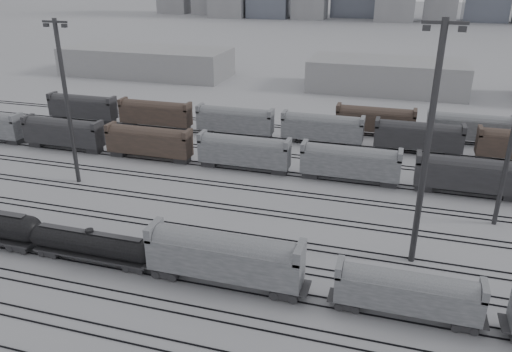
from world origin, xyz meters
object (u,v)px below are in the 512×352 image
(hopper_car_a, at_px, (224,255))
(hopper_car_b, at_px, (408,291))
(tank_car_b, at_px, (91,244))
(light_mast_c, at_px, (428,143))

(hopper_car_a, distance_m, hopper_car_b, 18.08)
(tank_car_b, bearing_deg, light_mast_c, 16.87)
(light_mast_c, bearing_deg, tank_car_b, -163.13)
(light_mast_c, bearing_deg, hopper_car_b, -93.07)
(tank_car_b, distance_m, hopper_car_b, 33.85)
(tank_car_b, xyz_separation_m, light_mast_c, (34.40, 10.43, 11.78))
(hopper_car_b, xyz_separation_m, light_mast_c, (0.56, 10.43, 11.08))
(hopper_car_b, bearing_deg, tank_car_b, 180.00)
(hopper_car_a, distance_m, light_mast_c, 23.76)
(light_mast_c, bearing_deg, hopper_car_a, -150.75)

